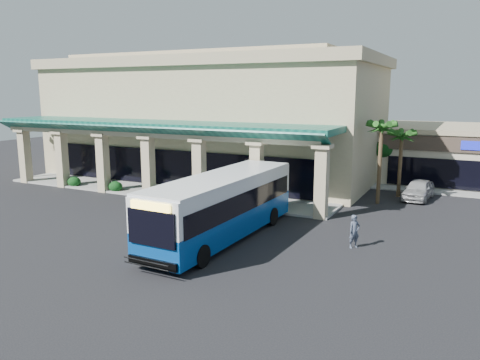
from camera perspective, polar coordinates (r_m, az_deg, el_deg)
The scene contains 10 objects.
ground at distance 28.17m, azimuth -5.22°, elevation -5.74°, with size 110.00×110.00×0.00m, color black.
main_building at distance 44.92m, azimuth -3.29°, elevation 7.80°, with size 30.80×14.80×11.35m, color #C0B289, non-canonical shape.
arcade at distance 37.52m, azimuth -10.25°, elevation 2.73°, with size 30.00×6.20×5.70m, color #0C4C40, non-canonical shape.
palm_0 at distance 34.73m, azimuth 16.70°, elevation 2.56°, with size 2.40×2.40×6.60m, color #184612, non-canonical shape.
palm_1 at distance 37.58m, azimuth 18.97°, elevation 2.40°, with size 2.40×2.40×5.80m, color #184612, non-canonical shape.
palm_2 at distance 47.38m, azimuth -24.73°, elevation 3.86°, with size 2.40×2.40×6.20m, color #184612, non-canonical shape.
broadleaf_tree at distance 42.83m, azimuth 17.20°, elevation 2.80°, with size 2.60×2.60×4.81m, color black, non-canonical shape.
transit_bus at distance 25.48m, azimuth -2.17°, elevation -3.37°, with size 2.94×12.63×3.53m, color #063E8D, non-canonical shape.
pedestrian at distance 24.94m, azimuth 13.77°, elevation -6.11°, with size 0.64×0.42×1.75m, color #40495C.
car_silver at distance 37.49m, azimuth 20.93°, elevation -1.09°, with size 1.76×4.39×1.49m, color #B8B8B8.
Camera 1 is at (14.31, -22.92, 7.98)m, focal length 35.00 mm.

